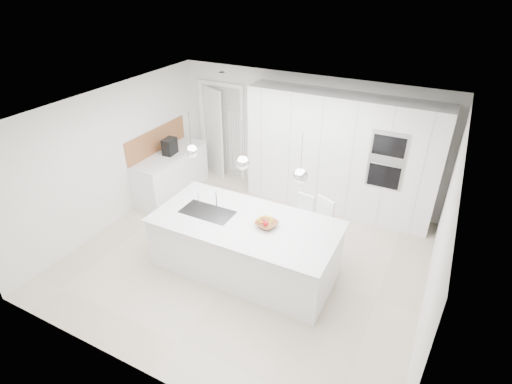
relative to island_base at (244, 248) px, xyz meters
The scene contains 26 objects.
floor 0.53m from the island_base, 108.43° to the left, with size 5.50×5.50×0.00m, color beige.
wall_back 2.92m from the island_base, 92.05° to the left, with size 5.50×5.50×0.00m, color silver.
wall_left 2.98m from the island_base, behind, with size 5.00×5.00×0.00m, color silver.
ceiling 2.09m from the island_base, 108.43° to the left, with size 5.50×5.50×0.00m, color white.
tall_cabinets 2.69m from the island_base, 74.36° to the left, with size 3.60×0.60×2.30m, color white.
oven_stack 2.86m from the island_base, 53.85° to the left, with size 0.62×0.04×1.05m, color #A5A5A8, non-canonical shape.
doorway_frame 3.50m from the island_base, 126.50° to the left, with size 1.11×0.08×2.13m, color white, non-canonical shape.
hallway_door 3.61m from the island_base, 130.22° to the left, with size 0.82×0.04×2.00m, color white.
radiator 3.28m from the island_base, 122.08° to the left, with size 0.32×0.04×1.40m, color white, non-canonical shape.
left_base_cabinets 2.96m from the island_base, 149.53° to the left, with size 0.60×1.80×0.86m, color white.
left_worktop 2.99m from the island_base, 149.53° to the left, with size 0.62×1.82×0.04m, color silver.
oak_backsplash 3.29m from the island_base, 152.14° to the left, with size 0.02×1.80×0.50m, color #9B6137.
island_base is the anchor object (origin of this frame).
island_worktop 0.45m from the island_base, 90.00° to the left, with size 2.84×1.40×0.04m, color silver.
island_sink 0.76m from the island_base, behind, with size 0.84×0.44×0.18m, color #3F3F42, non-canonical shape.
island_tap 0.89m from the island_base, 161.57° to the left, with size 0.02×0.02×0.30m, color white.
pendant_left 1.70m from the island_base, behind, with size 0.20×0.20×0.20m, color white.
pendant_mid 1.47m from the island_base, 146.31° to the right, with size 0.20×0.20×0.20m, color white.
pendant_right 1.70m from the island_base, ahead, with size 0.20×0.20×0.20m, color white.
fruit_bowl 0.62m from the island_base, 11.76° to the left, with size 0.32×0.32×0.08m, color #9B6137.
espresso_machine 3.01m from the island_base, 149.14° to the left, with size 0.20×0.31×0.33m, color black.
bar_stool_left 1.10m from the island_base, 57.13° to the left, with size 0.33×0.46×1.00m, color white, non-canonical shape.
bar_stool_right 1.26m from the island_base, 39.74° to the left, with size 0.35×0.49×1.07m, color white, non-canonical shape.
apple_a 0.62m from the island_base, 11.40° to the left, with size 0.08×0.08×0.08m, color #AF0D18.
apple_b 0.64m from the island_base, ahead, with size 0.08×0.08×0.08m, color #AF0D18.
banana_bunch 0.68m from the island_base, 10.34° to the left, with size 0.23×0.23×0.03m, color yellow.
Camera 1 is at (2.52, -4.64, 4.28)m, focal length 28.00 mm.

